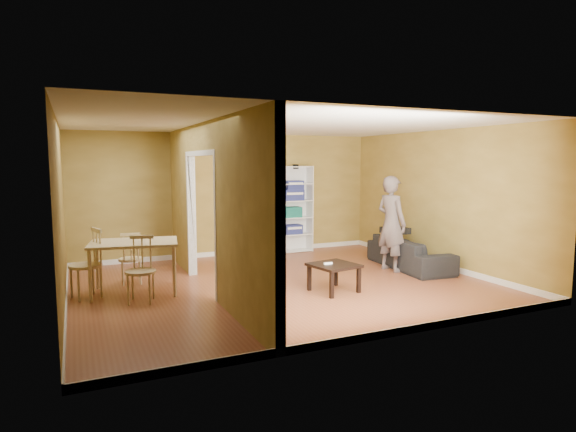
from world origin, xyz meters
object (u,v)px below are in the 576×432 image
object	(u,v)px
chair_left	(85,264)
chair_near	(140,270)
sofa	(410,248)
bookshelf	(293,209)
person	(392,215)
coffee_table	(334,268)
chair_far	(131,258)
dining_table	(134,247)

from	to	relation	value
chair_left	chair_near	xyz separation A→B (m)	(0.71, -0.57, -0.04)
sofa	bookshelf	distance (m)	2.86
bookshelf	chair_near	distance (m)	4.59
chair_near	bookshelf	bearing A→B (deg)	54.95
person	chair_near	xyz separation A→B (m)	(-4.49, -0.22, -0.56)
coffee_table	person	bearing A→B (deg)	26.76
coffee_table	chair_near	bearing A→B (deg)	167.33
person	coffee_table	xyz separation A→B (m)	(-1.68, -0.85, -0.66)
chair_far	dining_table	bearing A→B (deg)	92.18
chair_left	chair_near	size ratio (longest dim) A/B	1.08
chair_left	bookshelf	bearing A→B (deg)	98.57
bookshelf	chair_far	world-z (taller)	bookshelf
person	dining_table	size ratio (longest dim) A/B	1.61
chair_left	chair_near	bearing A→B (deg)	33.34
bookshelf	sofa	bearing A→B (deg)	-62.20
sofa	chair_left	xyz separation A→B (m)	(-5.67, 0.32, 0.14)
chair_near	chair_far	world-z (taller)	chair_near
dining_table	chair_near	distance (m)	0.60
dining_table	chair_near	size ratio (longest dim) A/B	1.35
person	bookshelf	xyz separation A→B (m)	(-0.84, 2.52, -0.07)
bookshelf	chair_left	xyz separation A→B (m)	(-4.36, -2.16, -0.44)
bookshelf	person	bearing A→B (deg)	-71.62
coffee_table	chair_left	bearing A→B (deg)	161.09
sofa	person	bearing A→B (deg)	100.86
sofa	chair_far	bearing A→B (deg)	85.26
sofa	chair_far	distance (m)	5.05
coffee_table	chair_near	size ratio (longest dim) A/B	0.69
person	coffee_table	size ratio (longest dim) A/B	3.16
chair_near	chair_far	distance (m)	1.18
chair_far	chair_near	bearing A→B (deg)	93.58
chair_near	coffee_table	bearing A→B (deg)	5.46
sofa	chair_left	bearing A→B (deg)	92.57
bookshelf	chair_left	size ratio (longest dim) A/B	1.86
chair_near	chair_far	xyz separation A→B (m)	(-0.01, 1.18, -0.04)
dining_table	chair_far	size ratio (longest dim) A/B	1.47
bookshelf	chair_near	bearing A→B (deg)	-143.18
dining_table	sofa	bearing A→B (deg)	-3.30
sofa	coffee_table	size ratio (longest dim) A/B	3.04
sofa	dining_table	distance (m)	5.00
chair_left	chair_near	world-z (taller)	chair_left
coffee_table	dining_table	xyz separation A→B (m)	(-2.83, 1.18, 0.35)
person	chair_far	distance (m)	4.64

